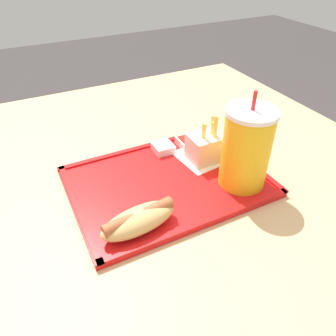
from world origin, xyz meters
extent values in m
cube|color=tan|center=(0.00, 0.00, 0.37)|extent=(1.05, 1.15, 0.75)
cube|color=red|center=(0.00, -0.01, 0.75)|extent=(0.38, 0.28, 0.01)
cube|color=red|center=(0.00, -0.15, 0.76)|extent=(0.38, 0.01, 0.00)
cube|color=red|center=(0.00, 0.12, 0.76)|extent=(0.38, 0.01, 0.00)
cube|color=red|center=(-0.19, -0.01, 0.76)|extent=(0.01, 0.28, 0.00)
cube|color=red|center=(0.18, -0.01, 0.76)|extent=(0.01, 0.28, 0.00)
cube|color=white|center=(-0.12, -0.05, 0.76)|extent=(0.13, 0.12, 0.00)
cylinder|color=gold|center=(-0.13, 0.06, 0.83)|extent=(0.09, 0.09, 0.15)
cylinder|color=white|center=(-0.13, 0.06, 0.91)|extent=(0.10, 0.10, 0.01)
cylinder|color=red|center=(-0.13, 0.06, 0.94)|extent=(0.01, 0.01, 0.03)
ellipsoid|color=tan|center=(0.10, 0.09, 0.78)|extent=(0.14, 0.07, 0.04)
cylinder|color=#9E512D|center=(0.10, 0.09, 0.79)|extent=(0.13, 0.04, 0.02)
cube|color=silver|center=(-0.11, -0.04, 0.79)|extent=(0.07, 0.06, 0.06)
cylinder|color=#EACC60|center=(-0.12, -0.04, 0.82)|extent=(0.02, 0.02, 0.08)
cylinder|color=#EACC60|center=(-0.10, -0.04, 0.82)|extent=(0.01, 0.02, 0.07)
cylinder|color=#EACC60|center=(-0.12, -0.04, 0.82)|extent=(0.01, 0.02, 0.06)
cylinder|color=#EACC60|center=(-0.12, -0.03, 0.83)|extent=(0.01, 0.01, 0.09)
cube|color=silver|center=(-0.04, -0.11, 0.77)|extent=(0.04, 0.04, 0.02)
cube|color=white|center=(-0.04, -0.11, 0.78)|extent=(0.04, 0.04, 0.00)
cube|color=silver|center=(-0.10, -0.11, 0.77)|extent=(0.04, 0.04, 0.02)
cube|color=#B21914|center=(-0.10, -0.11, 0.78)|extent=(0.04, 0.04, 0.00)
camera|label=1|loc=(0.23, 0.46, 1.17)|focal=35.00mm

